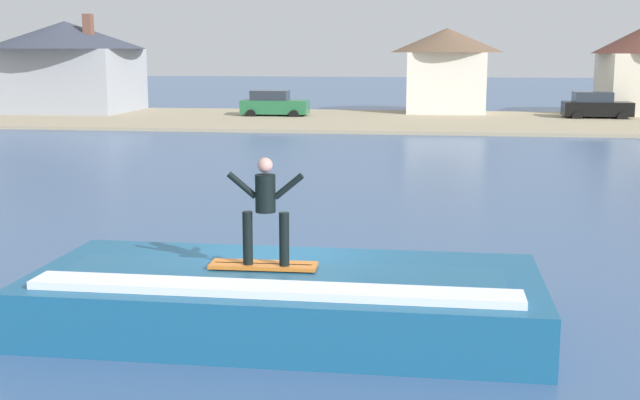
{
  "coord_description": "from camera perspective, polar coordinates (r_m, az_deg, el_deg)",
  "views": [
    {
      "loc": [
        2.84,
        -14.22,
        4.47
      ],
      "look_at": [
        0.45,
        2.48,
        1.42
      ],
      "focal_mm": 46.58,
      "sensor_mm": 36.0,
      "label": 1
    }
  ],
  "objects": [
    {
      "name": "car_near_shore",
      "position": [
        55.72,
        -3.19,
        6.59
      ],
      "size": [
        4.43,
        2.13,
        1.86
      ],
      "color": "#23663D",
      "rests_on": "ground_plane"
    },
    {
      "name": "wave_crest",
      "position": [
        13.56,
        -2.39,
        -6.83
      ],
      "size": [
        8.16,
        3.64,
        1.05
      ],
      "color": "#1A5780",
      "rests_on": "ground_plane"
    },
    {
      "name": "car_far_shore",
      "position": [
        56.69,
        18.42,
        6.15
      ],
      "size": [
        4.28,
        2.32,
        1.86
      ],
      "color": "black",
      "rests_on": "ground_plane"
    },
    {
      "name": "shoreline_bank",
      "position": [
        52.97,
        5.08,
        5.45
      ],
      "size": [
        120.0,
        16.11,
        0.19
      ],
      "color": "tan",
      "rests_on": "ground_plane"
    },
    {
      "name": "ground_plane",
      "position": [
        15.17,
        -3.02,
        -6.92
      ],
      "size": [
        260.0,
        260.0,
        0.0
      ],
      "primitive_type": "plane",
      "color": "#3D5B88"
    },
    {
      "name": "surfer",
      "position": [
        13.04,
        -3.76,
        -0.36
      ],
      "size": [
        1.23,
        0.32,
        1.72
      ],
      "color": "black",
      "rests_on": "surfboard"
    },
    {
      "name": "house_small_cottage",
      "position": [
        59.91,
        8.69,
        9.12
      ],
      "size": [
        7.93,
        7.93,
        6.03
      ],
      "color": "silver",
      "rests_on": "ground_plane"
    },
    {
      "name": "house_with_chimney",
      "position": [
        62.31,
        -17.03,
        9.07
      ],
      "size": [
        11.25,
        11.25,
        6.95
      ],
      "color": "#9EA3AD",
      "rests_on": "ground_plane"
    },
    {
      "name": "surfboard",
      "position": [
        13.35,
        -3.9,
        -4.49
      ],
      "size": [
        1.73,
        0.53,
        0.06
      ],
      "color": "orange",
      "rests_on": "wave_crest"
    }
  ]
}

